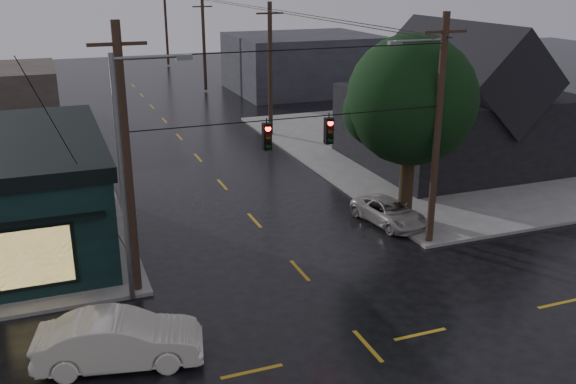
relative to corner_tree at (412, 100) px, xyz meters
name	(u,v)px	position (x,y,z in m)	size (l,w,h in m)	color
ground_plane	(368,346)	(-7.00, -9.51, -5.96)	(160.00, 160.00, 0.00)	black
sidewalk_ne	(488,144)	(13.00, 10.49, -5.88)	(28.00, 28.00, 0.15)	slate
ne_building	(459,94)	(8.00, 7.49, -1.48)	(12.60, 11.60, 8.75)	black
corner_tree	(412,100)	(0.00, 0.00, 0.00)	(6.16, 6.16, 8.92)	black
utility_pole_nw	(138,292)	(-13.50, -3.01, -5.96)	(2.00, 0.32, 10.15)	black
utility_pole_ne	(429,243)	(-0.50, -3.01, -5.96)	(2.00, 0.32, 10.15)	black
utility_pole_far_a	(271,136)	(-0.50, 18.49, -5.96)	(2.00, 0.32, 9.65)	black
utility_pole_far_b	(206,91)	(-0.50, 38.49, -5.96)	(2.00, 0.32, 9.15)	black
utility_pole_far_c	(169,66)	(-0.50, 58.49, -5.96)	(2.00, 0.32, 9.15)	black
span_signal_assembly	(298,133)	(-6.90, -3.01, -0.26)	(13.00, 0.48, 1.23)	black
streetlight_nw	(133,302)	(-13.80, -3.71, -5.96)	(5.40, 0.30, 9.15)	slate
streetlight_ne	(430,236)	(0.00, -2.31, -5.96)	(5.40, 0.30, 9.15)	slate
bg_building_east	(303,63)	(9.00, 35.49, -3.16)	(14.00, 12.00, 5.60)	#2B2B30
sedan_cream	(120,340)	(-14.70, -7.63, -5.11)	(1.78, 5.11, 1.68)	beige
suv_silver	(389,212)	(-1.00, -0.22, -5.36)	(1.97, 4.26, 1.18)	#A7A19A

